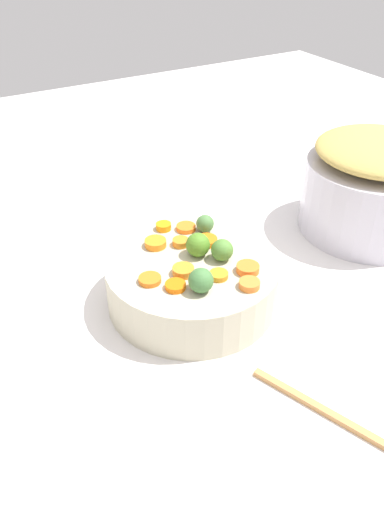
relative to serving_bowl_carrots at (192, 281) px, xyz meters
name	(u,v)px	position (x,y,z in m)	size (l,w,h in m)	color
tabletop	(201,297)	(-0.02, -0.01, -0.05)	(2.40, 2.40, 0.02)	silver
serving_bowl_carrots	(192,281)	(0.00, 0.00, 0.00)	(0.27, 0.27, 0.08)	#BBB398
metal_pot	(371,196)	(-0.41, -0.03, 0.03)	(0.27, 0.27, 0.14)	#BAB6C3
stuffing_mound	(381,150)	(-0.41, -0.03, 0.13)	(0.24, 0.24, 0.05)	tan
carrot_slice_0	(175,286)	(0.05, 0.05, 0.04)	(0.03, 0.03, 0.01)	orange
carrot_slice_1	(207,241)	(-0.05, -0.03, 0.04)	(0.04, 0.04, 0.01)	orange
carrot_slice_2	(183,271)	(0.03, 0.02, 0.05)	(0.03, 0.03, 0.01)	orange
carrot_slice_3	(155,243)	(0.03, -0.07, 0.05)	(0.04, 0.04, 0.01)	orange
carrot_slice_4	(219,275)	(-0.01, 0.06, 0.04)	(0.03, 0.03, 0.01)	orange
carrot_slice_5	(249,284)	(-0.04, 0.10, 0.05)	(0.03, 0.03, 0.01)	orange
carrot_slice_6	(163,226)	(0.00, -0.11, 0.05)	(0.03, 0.03, 0.01)	orange
carrot_slice_7	(150,279)	(0.08, 0.01, 0.04)	(0.03, 0.03, 0.01)	orange
carrot_slice_8	(248,268)	(-0.06, 0.07, 0.05)	(0.04, 0.04, 0.01)	orange
carrot_slice_9	(181,242)	(-0.01, -0.05, 0.05)	(0.03, 0.03, 0.01)	orange
carrot_slice_10	(186,228)	(-0.04, -0.09, 0.04)	(0.03, 0.03, 0.01)	orange
brussels_sprout_0	(201,280)	(0.03, 0.07, 0.06)	(0.04, 0.04, 0.04)	#43763C
brussels_sprout_1	(222,250)	(-0.04, 0.02, 0.06)	(0.04, 0.04, 0.04)	#4E8133
brussels_sprout_2	(205,224)	(-0.06, -0.07, 0.05)	(0.03, 0.03, 0.03)	#4A773E
brussels_sprout_3	(198,244)	(-0.02, -0.01, 0.06)	(0.04, 0.04, 0.04)	#4E8325
wooden_spoon	(383,443)	(-0.06, 0.36, -0.03)	(0.12, 0.25, 0.01)	#BA844C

